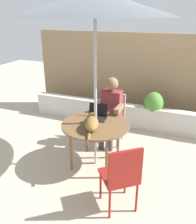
{
  "coord_description": "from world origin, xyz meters",
  "views": [
    {
      "loc": [
        1.23,
        -3.01,
        2.25
      ],
      "look_at": [
        0.0,
        0.1,
        0.85
      ],
      "focal_mm": 38.53,
      "sensor_mm": 36.0,
      "label": 1
    }
  ],
  "objects_px": {
    "chair_occupied": "(113,114)",
    "potted_plant_by_chair": "(153,108)",
    "patio_umbrella": "(95,4)",
    "person_seated": "(110,108)",
    "cat": "(92,123)",
    "laptop": "(97,114)",
    "patio_table": "(96,127)",
    "chair_empty": "(122,174)"
  },
  "relations": [
    {
      "from": "chair_empty",
      "to": "person_seated",
      "type": "xyz_separation_m",
      "value": [
        -0.65,
        1.48,
        0.17
      ]
    },
    {
      "from": "potted_plant_by_chair",
      "to": "patio_table",
      "type": "bearing_deg",
      "value": -110.75
    },
    {
      "from": "person_seated",
      "to": "laptop",
      "type": "distance_m",
      "value": 0.48
    },
    {
      "from": "patio_table",
      "to": "person_seated",
      "type": "relative_size",
      "value": 0.83
    },
    {
      "from": "patio_umbrella",
      "to": "chair_empty",
      "type": "height_order",
      "value": "patio_umbrella"
    },
    {
      "from": "patio_table",
      "to": "chair_empty",
      "type": "bearing_deg",
      "value": -51.03
    },
    {
      "from": "person_seated",
      "to": "cat",
      "type": "distance_m",
      "value": 0.86
    },
    {
      "from": "chair_occupied",
      "to": "laptop",
      "type": "bearing_deg",
      "value": -95.15
    },
    {
      "from": "patio_umbrella",
      "to": "potted_plant_by_chair",
      "type": "bearing_deg",
      "value": 69.25
    },
    {
      "from": "patio_table",
      "to": "person_seated",
      "type": "bearing_deg",
      "value": 90.0
    },
    {
      "from": "patio_umbrella",
      "to": "potted_plant_by_chair",
      "type": "xyz_separation_m",
      "value": [
        0.61,
        1.62,
        -1.91
      ]
    },
    {
      "from": "patio_table",
      "to": "chair_empty",
      "type": "xyz_separation_m",
      "value": [
        0.65,
        -0.8,
        -0.12
      ]
    },
    {
      "from": "laptop",
      "to": "potted_plant_by_chair",
      "type": "relative_size",
      "value": 0.41
    },
    {
      "from": "patio_table",
      "to": "person_seated",
      "type": "xyz_separation_m",
      "value": [
        0.0,
        0.69,
        0.05
      ]
    },
    {
      "from": "potted_plant_by_chair",
      "to": "patio_umbrella",
      "type": "bearing_deg",
      "value": -110.75
    },
    {
      "from": "patio_umbrella",
      "to": "laptop",
      "type": "distance_m",
      "value": 1.59
    },
    {
      "from": "chair_occupied",
      "to": "potted_plant_by_chair",
      "type": "xyz_separation_m",
      "value": [
        0.61,
        0.77,
        -0.09
      ]
    },
    {
      "from": "patio_table",
      "to": "chair_occupied",
      "type": "bearing_deg",
      "value": 90.0
    },
    {
      "from": "chair_empty",
      "to": "person_seated",
      "type": "bearing_deg",
      "value": 113.49
    },
    {
      "from": "chair_empty",
      "to": "laptop",
      "type": "relative_size",
      "value": 2.78
    },
    {
      "from": "patio_table",
      "to": "chair_occupied",
      "type": "distance_m",
      "value": 0.85
    },
    {
      "from": "patio_umbrella",
      "to": "chair_empty",
      "type": "distance_m",
      "value": 2.09
    },
    {
      "from": "chair_empty",
      "to": "cat",
      "type": "relative_size",
      "value": 1.42
    },
    {
      "from": "patio_table",
      "to": "chair_occupied",
      "type": "relative_size",
      "value": 1.15
    },
    {
      "from": "person_seated",
      "to": "patio_table",
      "type": "bearing_deg",
      "value": -90.0
    },
    {
      "from": "person_seated",
      "to": "potted_plant_by_chair",
      "type": "height_order",
      "value": "person_seated"
    },
    {
      "from": "person_seated",
      "to": "potted_plant_by_chair",
      "type": "xyz_separation_m",
      "value": [
        0.61,
        0.93,
        -0.26
      ]
    },
    {
      "from": "person_seated",
      "to": "cat",
      "type": "xyz_separation_m",
      "value": [
        0.01,
        -0.86,
        0.09
      ]
    },
    {
      "from": "person_seated",
      "to": "chair_occupied",
      "type": "bearing_deg",
      "value": 90.0
    },
    {
      "from": "laptop",
      "to": "chair_occupied",
      "type": "bearing_deg",
      "value": 84.85
    },
    {
      "from": "chair_empty",
      "to": "potted_plant_by_chair",
      "type": "height_order",
      "value": "chair_empty"
    },
    {
      "from": "chair_empty",
      "to": "potted_plant_by_chair",
      "type": "bearing_deg",
      "value": 90.78
    },
    {
      "from": "chair_occupied",
      "to": "person_seated",
      "type": "relative_size",
      "value": 0.72
    },
    {
      "from": "person_seated",
      "to": "cat",
      "type": "bearing_deg",
      "value": -89.13
    },
    {
      "from": "patio_umbrella",
      "to": "person_seated",
      "type": "relative_size",
      "value": 2.03
    },
    {
      "from": "patio_umbrella",
      "to": "potted_plant_by_chair",
      "type": "height_order",
      "value": "patio_umbrella"
    },
    {
      "from": "chair_occupied",
      "to": "laptop",
      "type": "relative_size",
      "value": 2.78
    },
    {
      "from": "laptop",
      "to": "potted_plant_by_chair",
      "type": "height_order",
      "value": "laptop"
    },
    {
      "from": "patio_umbrella",
      "to": "cat",
      "type": "height_order",
      "value": "patio_umbrella"
    },
    {
      "from": "patio_umbrella",
      "to": "chair_empty",
      "type": "bearing_deg",
      "value": -51.03
    },
    {
      "from": "patio_umbrella",
      "to": "laptop",
      "type": "bearing_deg",
      "value": 104.51
    },
    {
      "from": "chair_occupied",
      "to": "potted_plant_by_chair",
      "type": "bearing_deg",
      "value": 51.53
    }
  ]
}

